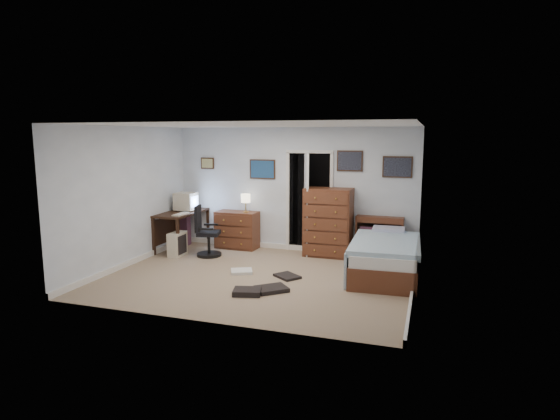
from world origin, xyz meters
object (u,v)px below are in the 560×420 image
object	(u,v)px
low_dresser	(237,230)
bed	(385,257)
office_chair	(206,237)
computer_desk	(178,220)
tall_dresser	(328,222)

from	to	relation	value
low_dresser	bed	xyz separation A→B (m)	(3.13, -1.02, -0.07)
office_chair	bed	size ratio (longest dim) A/B	0.47
bed	low_dresser	bearing A→B (deg)	159.65
office_chair	low_dresser	bearing A→B (deg)	53.95
office_chair	bed	bearing A→B (deg)	-18.03
computer_desk	tall_dresser	xyz separation A→B (m)	(3.09, 0.40, 0.06)
office_chair	tall_dresser	bearing A→B (deg)	4.54
office_chair	bed	xyz separation A→B (m)	(3.45, -0.22, -0.07)
office_chair	low_dresser	xyz separation A→B (m)	(0.32, 0.80, 0.00)
office_chair	tall_dresser	xyz separation A→B (m)	(2.26, 0.77, 0.28)
computer_desk	low_dresser	xyz separation A→B (m)	(1.15, 0.42, -0.22)
computer_desk	bed	xyz separation A→B (m)	(4.28, -0.60, -0.29)
tall_dresser	bed	world-z (taller)	tall_dresser
low_dresser	tall_dresser	xyz separation A→B (m)	(1.94, -0.02, 0.28)
tall_dresser	office_chair	bearing A→B (deg)	-160.10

